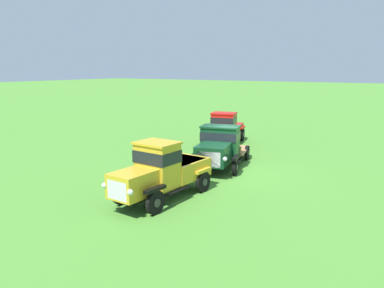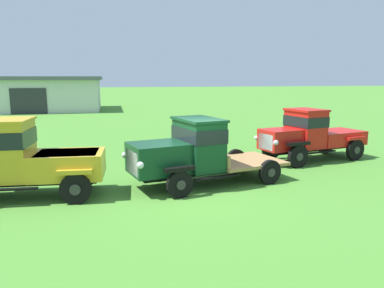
# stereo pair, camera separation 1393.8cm
# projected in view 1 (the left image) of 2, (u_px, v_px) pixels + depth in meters

# --- Properties ---
(ground_plane) EXTENTS (240.00, 240.00, 0.00)m
(ground_plane) POSITION_uv_depth(u_px,v_px,m) (233.00, 172.00, 18.12)
(ground_plane) COLOR #47842D
(vintage_truck_foreground_near) EXTENTS (4.77, 2.07, 2.28)m
(vintage_truck_foreground_near) POSITION_uv_depth(u_px,v_px,m) (161.00, 171.00, 14.14)
(vintage_truck_foreground_near) COLOR black
(vintage_truck_foreground_near) RESTS_ON ground
(vintage_truck_second_in_line) EXTENTS (5.48, 3.16, 2.14)m
(vintage_truck_second_in_line) POSITION_uv_depth(u_px,v_px,m) (219.00, 147.00, 18.44)
(vintage_truck_second_in_line) COLOR black
(vintage_truck_second_in_line) RESTS_ON ground
(vintage_truck_midrow_center) EXTENTS (5.00, 2.71, 2.14)m
(vintage_truck_midrow_center) POSITION_uv_depth(u_px,v_px,m) (225.00, 128.00, 24.37)
(vintage_truck_midrow_center) COLOR black
(vintage_truck_midrow_center) RESTS_ON ground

